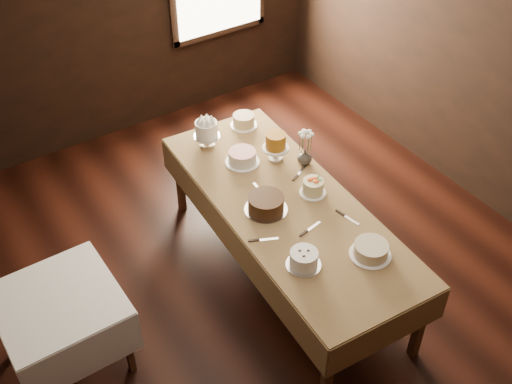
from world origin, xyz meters
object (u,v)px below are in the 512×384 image
(cake_speckled, at_px, (244,121))
(cake_flowers, at_px, (313,187))
(cake_server_a, at_px, (314,226))
(cake_server_d, at_px, (301,170))
(cake_swirl, at_px, (304,259))
(cake_server_c, at_px, (258,188))
(cake_server_e, at_px, (269,239))
(cake_meringue, at_px, (207,135))
(cake_caramel, at_px, (276,148))
(flower_vase, at_px, (305,157))
(cake_lattice, at_px, (242,158))
(display_table, at_px, (287,209))
(cake_chocolate, at_px, (266,204))
(cake_server_b, at_px, (352,220))
(cake_cream, at_px, (371,250))
(side_table, at_px, (59,307))

(cake_speckled, bearing_deg, cake_flowers, -92.75)
(cake_server_a, bearing_deg, cake_server_d, 49.71)
(cake_server_d, bearing_deg, cake_swirl, -152.68)
(cake_server_c, bearing_deg, cake_swirl, 172.36)
(cake_server_e, bearing_deg, cake_server_d, 62.60)
(cake_meringue, xyz_separation_m, cake_server_c, (0.05, -0.78, -0.12))
(cake_speckled, xyz_separation_m, cake_caramel, (-0.04, -0.60, 0.06))
(cake_server_c, distance_m, cake_server_d, 0.46)
(flower_vase, bearing_deg, cake_lattice, 145.74)
(cake_server_c, height_order, cake_server_d, same)
(display_table, relative_size, cake_flowers, 12.15)
(cake_lattice, xyz_separation_m, cake_server_d, (0.37, -0.39, -0.05))
(display_table, height_order, cake_flowers, cake_flowers)
(cake_swirl, xyz_separation_m, flower_vase, (0.76, 1.00, 0.00))
(cake_chocolate, bearing_deg, flower_vase, 27.27)
(cake_server_b, bearing_deg, cake_flowers, 176.22)
(cake_speckled, relative_size, cake_server_c, 1.17)
(cake_server_a, bearing_deg, cake_server_b, -32.23)
(cake_server_d, height_order, cake_server_e, same)
(cake_cream, xyz_separation_m, cake_server_a, (-0.17, 0.49, -0.05))
(side_table, relative_size, cake_cream, 2.50)
(cake_caramel, xyz_separation_m, cake_server_a, (-0.26, -0.91, -0.12))
(cake_cream, height_order, cake_server_b, cake_cream)
(cake_swirl, xyz_separation_m, cake_server_e, (-0.06, 0.37, -0.06))
(cake_speckled, height_order, cake_server_d, cake_speckled)
(display_table, relative_size, cake_server_a, 11.67)
(cake_server_b, relative_size, flower_vase, 1.73)
(cake_swirl, relative_size, cake_server_b, 1.17)
(cake_flowers, bearing_deg, cake_cream, -95.42)
(cake_server_a, relative_size, cake_server_d, 1.00)
(cake_speckled, relative_size, cake_server_d, 1.17)
(cake_swirl, bearing_deg, cake_lattice, 77.32)
(cake_caramel, height_order, cake_server_b, cake_caramel)
(cake_cream, height_order, cake_server_a, cake_cream)
(cake_chocolate, height_order, cake_swirl, cake_chocolate)
(display_table, relative_size, flower_vase, 20.25)
(side_table, bearing_deg, cake_server_b, -15.42)
(cake_lattice, bearing_deg, cake_server_d, -46.04)
(side_table, height_order, cake_server_b, cake_server_b)
(cake_swirl, distance_m, cake_cream, 0.53)
(cake_lattice, xyz_separation_m, cake_caramel, (0.28, -0.11, 0.07))
(cake_speckled, bearing_deg, cake_chocolate, -114.13)
(cake_swirl, xyz_separation_m, cake_server_b, (0.62, 0.18, -0.06))
(cake_caramel, distance_m, cake_server_b, 1.03)
(cake_server_e, distance_m, flower_vase, 1.03)
(cake_caramel, height_order, flower_vase, cake_caramel)
(cake_flowers, bearing_deg, cake_server_b, -82.68)
(cake_cream, xyz_separation_m, flower_vase, (0.27, 1.20, 0.02))
(cake_speckled, relative_size, cake_server_e, 1.17)
(cake_speckled, xyz_separation_m, cake_lattice, (-0.33, -0.49, -0.00))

